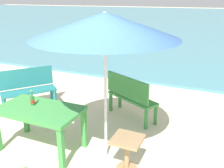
{
  "coord_description": "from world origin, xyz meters",
  "views": [
    {
      "loc": [
        1.73,
        -1.96,
        2.5
      ],
      "look_at": [
        -0.44,
        3.0,
        0.6
      ],
      "focal_mm": 40.37,
      "sensor_mm": 36.0,
      "label": 1
    }
  ],
  "objects": [
    {
      "name": "side_table_wood",
      "position": [
        0.65,
        1.06,
        0.35
      ],
      "size": [
        0.44,
        0.44,
        0.54
      ],
      "color": "#9E7A51",
      "rests_on": "ground_plane"
    },
    {
      "name": "beer_bottle_amber",
      "position": [
        -1.05,
        1.06,
        0.85
      ],
      "size": [
        0.07,
        0.07,
        0.26
      ],
      "color": "#2D662D",
      "rests_on": "picnic_table_green"
    },
    {
      "name": "bench_teal_center",
      "position": [
        -2.19,
        2.22,
        0.54
      ],
      "size": [
        1.03,
        1.16,
        0.95
      ],
      "color": "#237275",
      "rests_on": "ground_plane"
    },
    {
      "name": "patio_umbrella",
      "position": [
        0.23,
        1.23,
        2.12
      ],
      "size": [
        2.1,
        2.1,
        2.3
      ],
      "color": "silver",
      "rests_on": "ground_plane"
    },
    {
      "name": "bench_green_right",
      "position": [
        0.11,
        2.68,
        0.54
      ],
      "size": [
        1.23,
        0.87,
        0.95
      ],
      "color": "#3D8C42",
      "rests_on": "ground_plane"
    },
    {
      "name": "sea_water",
      "position": [
        0.0,
        30.0,
        0.04
      ],
      "size": [
        120.0,
        50.0,
        0.08
      ],
      "primitive_type": "cube",
      "color": "teal",
      "rests_on": "ground_plane"
    },
    {
      "name": "picnic_table_green",
      "position": [
        -0.88,
        1.0,
        0.65
      ],
      "size": [
        1.4,
        0.8,
        0.76
      ],
      "color": "#3D8C42",
      "rests_on": "ground_plane"
    }
  ]
}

